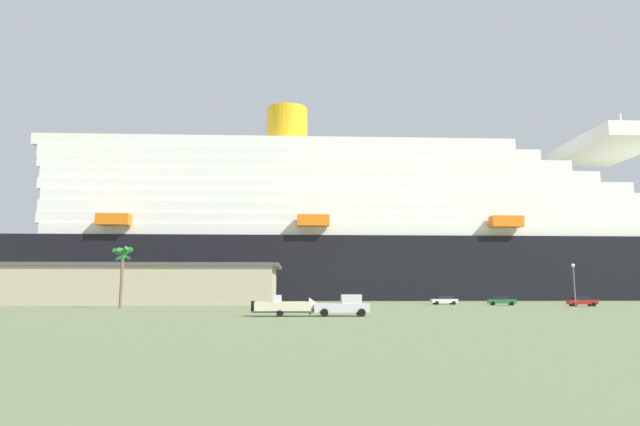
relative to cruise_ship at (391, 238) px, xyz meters
The scene contains 10 objects.
ground_plane 45.44m from the cruise_ship, 113.37° to the right, with size 600.00×600.00×0.00m, color #66754C.
cruise_ship is the anchor object (origin of this frame).
terminal_building 75.18m from the cruise_ship, 140.68° to the right, with size 58.24×20.54×7.45m.
pickup_truck 96.58m from the cruise_ship, 101.51° to the right, with size 5.63×2.36×2.20m.
small_boat_on_trailer 97.92m from the cruise_ship, 104.72° to the right, with size 7.98×2.21×2.15m.
palm_tree 85.66m from the cruise_ship, 126.46° to the right, with size 3.32×3.31×9.11m.
street_lamp 69.16m from the cruise_ship, 73.97° to the right, with size 0.56×0.56×6.77m.
parked_car_green_wagon 57.51m from the cruise_ship, 78.29° to the right, with size 5.03×2.81×1.58m.
parked_car_red_hatchback 66.34m from the cruise_ship, 69.68° to the right, with size 4.62×2.47×1.58m.
parked_car_white_van 52.04m from the cruise_ship, 87.38° to the right, with size 4.79×2.19×1.58m.
Camera 1 is at (-5.63, -79.67, 2.63)m, focal length 29.79 mm.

